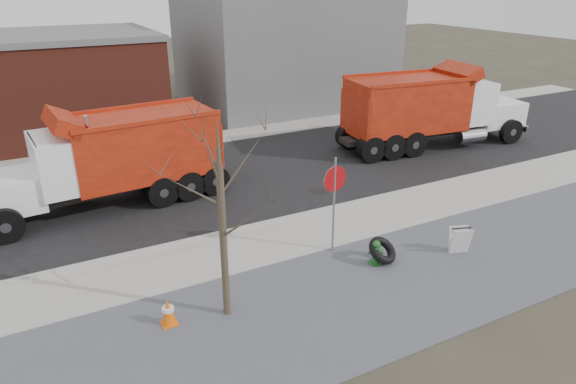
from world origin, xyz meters
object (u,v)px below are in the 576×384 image
dump_truck_red_a (430,107)px  dump_truck_red_b (112,156)px  truck_tire (382,250)px  stop_sign (334,190)px  fire_hydrant (376,253)px  sandwich_board (460,240)px

dump_truck_red_a → dump_truck_red_b: size_ratio=1.12×
truck_tire → stop_sign: stop_sign is taller
fire_hydrant → sandwich_board: bearing=7.9°
fire_hydrant → dump_truck_red_a: bearing=63.6°
truck_tire → dump_truck_red_b: 10.24m
sandwich_board → dump_truck_red_a: size_ratio=0.09×
dump_truck_red_b → sandwich_board: bearing=129.9°
sandwich_board → dump_truck_red_b: dump_truck_red_b is taller
fire_hydrant → truck_tire: same height
stop_sign → dump_truck_red_b: (-5.24, 6.75, -0.18)m
truck_tire → stop_sign: bearing=126.3°
fire_hydrant → stop_sign: stop_sign is taller
truck_tire → dump_truck_red_a: (8.94, 8.14, 1.61)m
fire_hydrant → sandwich_board: sandwich_board is taller
stop_sign → truck_tire: bearing=-37.3°
sandwich_board → dump_truck_red_b: bearing=154.2°
fire_hydrant → truck_tire: size_ratio=0.68×
stop_sign → dump_truck_red_a: dump_truck_red_a is taller
dump_truck_red_a → truck_tire: bearing=-131.3°
truck_tire → sandwich_board: (2.44, -0.67, 0.06)m
dump_truck_red_a → sandwich_board: bearing=-120.0°
truck_tire → dump_truck_red_a: size_ratio=0.12×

